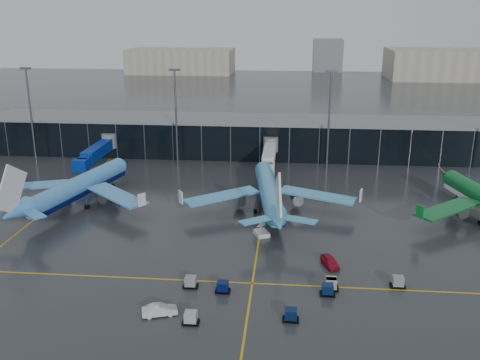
# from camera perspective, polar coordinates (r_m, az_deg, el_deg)

# --- Properties ---
(ground) EXTENTS (600.00, 600.00, 0.00)m
(ground) POSITION_cam_1_polar(r_m,az_deg,el_deg) (96.91, -3.97, -6.48)
(ground) COLOR #282B2D
(ground) RESTS_ON ground
(terminal_pier) EXTENTS (142.00, 17.00, 10.70)m
(terminal_pier) POSITION_cam_1_polar(r_m,az_deg,el_deg) (153.88, -0.31, 4.72)
(terminal_pier) COLOR black
(terminal_pier) RESTS_ON ground
(jet_bridges) EXTENTS (94.00, 27.50, 7.20)m
(jet_bridges) POSITION_cam_1_polar(r_m,az_deg,el_deg) (143.84, -15.12, 2.86)
(jet_bridges) COLOR #595B60
(jet_bridges) RESTS_ON ground
(flood_masts) EXTENTS (203.00, 0.50, 25.50)m
(flood_masts) POSITION_cam_1_polar(r_m,az_deg,el_deg) (140.06, 1.24, 6.96)
(flood_masts) COLOR #595B60
(flood_masts) RESTS_ON ground
(distant_hangars) EXTENTS (260.00, 71.00, 22.00)m
(distant_hangars) POSITION_cam_1_polar(r_m,az_deg,el_deg) (360.46, 11.21, 12.22)
(distant_hangars) COLOR #B2AD99
(distant_hangars) RESTS_ON ground
(taxi_lines) EXTENTS (220.00, 120.00, 0.02)m
(taxi_lines) POSITION_cam_1_polar(r_m,az_deg,el_deg) (105.63, 2.33, -4.37)
(taxi_lines) COLOR gold
(taxi_lines) RESTS_ON ground
(airliner_arkefly) EXTENTS (46.89, 50.73, 13.21)m
(airliner_arkefly) POSITION_cam_1_polar(r_m,az_deg,el_deg) (117.58, -16.85, 0.55)
(airliner_arkefly) COLOR #4492DF
(airliner_arkefly) RESTS_ON ground
(airliner_klm_near) EXTENTS (42.11, 46.57, 12.98)m
(airliner_klm_near) POSITION_cam_1_polar(r_m,az_deg,el_deg) (109.48, 3.12, 0.01)
(airliner_klm_near) COLOR #419ED5
(airliner_klm_near) RESTS_ON ground
(baggage_carts) EXTENTS (32.99, 14.14, 1.70)m
(baggage_carts) POSITION_cam_1_polar(r_m,az_deg,el_deg) (78.69, 4.99, -11.87)
(baggage_carts) COLOR black
(baggage_carts) RESTS_ON ground
(mobile_airstair) EXTENTS (3.32, 3.82, 3.45)m
(mobile_airstair) POSITION_cam_1_polar(r_m,az_deg,el_deg) (98.72, 2.31, -5.50)
(mobile_airstair) COLOR white
(mobile_airstair) RESTS_ON ground
(service_van_red) EXTENTS (3.31, 5.12, 1.62)m
(service_van_red) POSITION_cam_1_polar(r_m,az_deg,el_deg) (88.43, 9.58, -8.56)
(service_van_red) COLOR #A30C26
(service_van_red) RESTS_ON ground
(service_van_white) EXTENTS (5.06, 3.06, 1.57)m
(service_van_white) POSITION_cam_1_polar(r_m,az_deg,el_deg) (75.03, -8.57, -13.56)
(service_van_white) COLOR silver
(service_van_white) RESTS_ON ground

